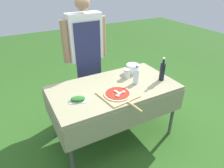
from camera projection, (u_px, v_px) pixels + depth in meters
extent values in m
plane|color=#2D5B1E|center=(113.00, 134.00, 2.72)|extent=(12.00, 12.00, 0.00)
cube|color=gray|center=(114.00, 88.00, 2.36)|extent=(1.49, 0.81, 0.04)
cube|color=gray|center=(132.00, 117.00, 2.13)|extent=(1.49, 0.01, 0.28)
cube|color=gray|center=(99.00, 85.00, 2.75)|extent=(1.49, 0.01, 0.28)
cube|color=gray|center=(52.00, 118.00, 2.13)|extent=(0.01, 0.81, 0.28)
cube|color=gray|center=(161.00, 85.00, 2.75)|extent=(0.01, 0.81, 0.28)
cylinder|color=#4C4C51|center=(71.00, 152.00, 2.00)|extent=(0.04, 0.04, 0.72)
cylinder|color=#4C4C51|center=(173.00, 112.00, 2.57)|extent=(0.04, 0.04, 0.72)
cylinder|color=#4C4C51|center=(53.00, 115.00, 2.52)|extent=(0.04, 0.04, 0.72)
cylinder|color=#4C4C51|center=(141.00, 88.00, 3.10)|extent=(0.04, 0.04, 0.72)
cylinder|color=#70604C|center=(93.00, 83.00, 3.10)|extent=(0.12, 0.12, 0.85)
cylinder|color=#70604C|center=(83.00, 86.00, 3.03)|extent=(0.12, 0.12, 0.85)
cube|color=silver|center=(85.00, 37.00, 2.71)|extent=(0.46, 0.20, 0.63)
cube|color=navy|center=(89.00, 56.00, 2.74)|extent=(0.37, 0.01, 0.92)
cylinder|color=#A37A5B|center=(102.00, 36.00, 2.83)|extent=(0.10, 0.10, 0.56)
cylinder|color=#A37A5B|center=(66.00, 42.00, 2.61)|extent=(0.10, 0.10, 0.56)
sphere|color=#A37A5B|center=(82.00, 3.00, 2.49)|extent=(0.19, 0.19, 0.19)
cube|color=tan|center=(118.00, 95.00, 2.19)|extent=(0.40, 0.40, 0.01)
cylinder|color=tan|center=(135.00, 107.00, 1.99)|extent=(0.05, 0.21, 0.02)
cylinder|color=beige|center=(118.00, 94.00, 2.18)|extent=(0.30, 0.30, 0.01)
cylinder|color=#B22819|center=(118.00, 93.00, 2.18)|extent=(0.27, 0.27, 0.00)
ellipsoid|color=white|center=(118.00, 92.00, 2.17)|extent=(0.04, 0.04, 0.01)
ellipsoid|color=white|center=(116.00, 91.00, 2.19)|extent=(0.05, 0.05, 0.02)
ellipsoid|color=white|center=(124.00, 92.00, 2.18)|extent=(0.06, 0.06, 0.01)
ellipsoid|color=white|center=(120.00, 93.00, 2.17)|extent=(0.04, 0.03, 0.01)
ellipsoid|color=white|center=(119.00, 94.00, 2.15)|extent=(0.04, 0.04, 0.01)
ellipsoid|color=white|center=(115.00, 91.00, 2.20)|extent=(0.04, 0.04, 0.01)
ellipsoid|color=white|center=(118.00, 96.00, 2.11)|extent=(0.05, 0.05, 0.01)
ellipsoid|color=#286B23|center=(113.00, 95.00, 2.14)|extent=(0.02, 0.03, 0.00)
ellipsoid|color=#286B23|center=(116.00, 94.00, 2.15)|extent=(0.02, 0.03, 0.00)
ellipsoid|color=#286B23|center=(116.00, 90.00, 2.22)|extent=(0.02, 0.03, 0.00)
cylinder|color=black|center=(162.00, 72.00, 2.45)|extent=(0.06, 0.06, 0.22)
cylinder|color=black|center=(164.00, 61.00, 2.38)|extent=(0.03, 0.03, 0.06)
cylinder|color=silver|center=(164.00, 58.00, 2.36)|extent=(0.03, 0.03, 0.02)
cylinder|color=silver|center=(136.00, 77.00, 2.39)|extent=(0.06, 0.06, 0.17)
cone|color=silver|center=(137.00, 69.00, 2.33)|extent=(0.06, 0.06, 0.04)
cylinder|color=#335BB2|center=(137.00, 66.00, 2.32)|extent=(0.03, 0.03, 0.02)
cube|color=silver|center=(78.00, 100.00, 2.10)|extent=(0.21, 0.17, 0.01)
ellipsoid|color=#286B23|center=(78.00, 99.00, 2.09)|extent=(0.18, 0.14, 0.04)
cylinder|color=silver|center=(133.00, 68.00, 2.66)|extent=(0.17, 0.17, 0.11)
cylinder|color=silver|center=(127.00, 74.00, 2.53)|extent=(0.08, 0.08, 0.10)
cylinder|color=#B22819|center=(127.00, 75.00, 2.54)|extent=(0.07, 0.07, 0.07)
cylinder|color=#B7B2A3|center=(127.00, 70.00, 2.50)|extent=(0.08, 0.08, 0.01)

